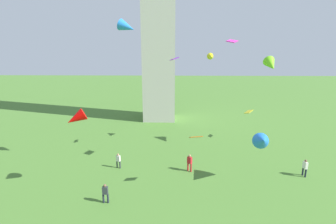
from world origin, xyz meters
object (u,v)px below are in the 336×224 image
(person_3, at_px, (305,167))
(kite_flying_0, at_px, (76,118))
(kite_flying_2, at_px, (249,112))
(kite_flying_4, at_px, (211,57))
(kite_flying_5, at_px, (174,59))
(kite_flying_6, at_px, (196,137))
(kite_flying_3, at_px, (262,141))
(person_2, at_px, (118,160))
(kite_flying_8, at_px, (271,65))
(person_4, at_px, (190,162))
(kite_flying_7, at_px, (127,27))
(kite_flying_1, at_px, (232,41))
(person_1, at_px, (105,192))

(person_3, height_order, kite_flying_0, kite_flying_0)
(kite_flying_2, distance_m, kite_flying_4, 9.44)
(kite_flying_5, distance_m, kite_flying_6, 9.92)
(kite_flying_5, bearing_deg, kite_flying_3, 26.13)
(person_2, xyz_separation_m, person_3, (18.20, -1.23, 0.08))
(person_3, bearing_deg, kite_flying_4, 37.10)
(kite_flying_3, relative_size, kite_flying_8, 1.17)
(person_4, relative_size, kite_flying_7, 0.91)
(person_2, relative_size, kite_flying_4, 1.38)
(kite_flying_1, distance_m, kite_flying_7, 9.28)
(kite_flying_0, distance_m, kite_flying_1, 14.65)
(person_1, bearing_deg, kite_flying_3, -168.75)
(person_4, xyz_separation_m, kite_flying_8, (9.19, 5.47, 9.21))
(person_1, xyz_separation_m, person_2, (-0.32, 5.95, -0.02))
(kite_flying_5, distance_m, kite_flying_7, 6.48)
(person_2, height_order, kite_flying_2, kite_flying_2)
(person_3, height_order, kite_flying_3, kite_flying_3)
(person_4, height_order, kite_flying_3, kite_flying_3)
(person_1, xyz_separation_m, kite_flying_0, (-2.39, 1.47, 5.61))
(person_2, bearing_deg, kite_flying_2, 47.01)
(kite_flying_1, xyz_separation_m, kite_flying_4, (-0.80, 6.91, -1.47))
(kite_flying_6, bearing_deg, kite_flying_1, -141.81)
(person_4, xyz_separation_m, kite_flying_5, (-1.58, 4.19, 9.90))
(person_3, bearing_deg, kite_flying_1, 74.53)
(person_1, height_order, kite_flying_4, kite_flying_4)
(kite_flying_6, bearing_deg, kite_flying_8, -143.15)
(person_4, xyz_separation_m, kite_flying_4, (2.66, 6.81, 10.07))
(person_2, xyz_separation_m, kite_flying_4, (9.91, 6.34, 10.18))
(person_3, relative_size, kite_flying_3, 0.66)
(kite_flying_2, bearing_deg, kite_flying_8, -122.33)
(kite_flying_0, distance_m, kite_flying_7, 9.04)
(kite_flying_1, bearing_deg, kite_flying_5, 81.05)
(kite_flying_7, bearing_deg, kite_flying_4, -32.69)
(kite_flying_3, xyz_separation_m, kite_flying_8, (3.20, 7.98, 5.96))
(kite_flying_8, bearing_deg, kite_flying_5, -174.93)
(person_3, distance_m, kite_flying_0, 21.27)
(kite_flying_3, bearing_deg, person_2, 179.14)
(person_4, xyz_separation_m, kite_flying_3, (5.99, -2.51, 3.24))
(kite_flying_4, bearing_deg, kite_flying_1, -84.57)
(person_2, xyz_separation_m, kite_flying_0, (-2.07, -4.47, 5.64))
(kite_flying_2, relative_size, kite_flying_5, 1.08)
(kite_flying_2, relative_size, kite_flying_7, 0.69)
(kite_flying_6, height_order, kite_flying_7, kite_flying_7)
(kite_flying_3, distance_m, kite_flying_5, 12.11)
(kite_flying_7, bearing_deg, kite_flying_0, 157.68)
(person_4, relative_size, kite_flying_1, 1.33)
(person_3, height_order, kite_flying_4, kite_flying_4)
(person_1, bearing_deg, person_2, -88.60)
(person_2, height_order, kite_flying_3, kite_flying_3)
(kite_flying_7, height_order, kite_flying_8, kite_flying_7)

